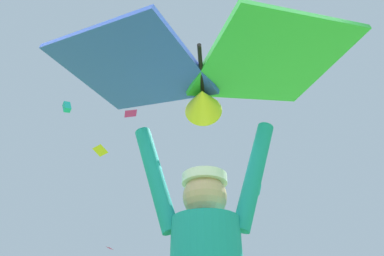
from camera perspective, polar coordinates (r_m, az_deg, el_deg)
held_stunt_kite at (r=2.03m, az=1.72°, el=9.56°), size 1.98×1.13×0.42m
distant_kite_teal_low_right at (r=29.20m, az=-21.29°, el=3.49°), size 0.96×0.80×1.04m
distant_kite_magenta_far_center at (r=14.56m, az=-10.86°, el=2.62°), size 0.72×0.74×0.27m
distant_kite_magenta_high_right at (r=25.77m, az=-14.33°, el=-19.88°), size 0.53×0.54×0.22m
distant_kite_teal_mid_right at (r=36.46m, az=11.26°, el=-10.63°), size 1.19×0.89×1.44m
distant_kite_yellow_high_left at (r=21.03m, az=-15.88°, el=-3.83°), size 0.86×0.78×0.50m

